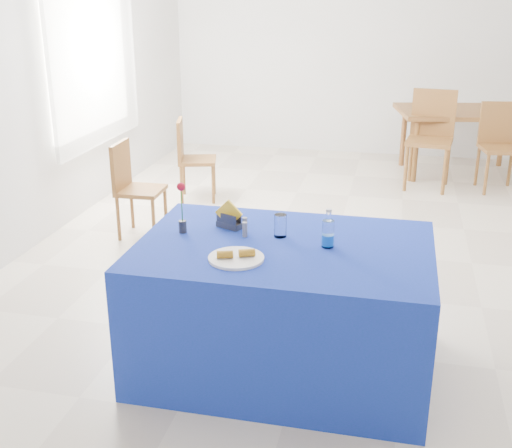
{
  "coord_description": "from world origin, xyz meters",
  "views": [
    {
      "loc": [
        0.45,
        -4.96,
        2.08
      ],
      "look_at": [
        -0.23,
        -1.92,
        0.92
      ],
      "focal_mm": 45.0,
      "sensor_mm": 36.0,
      "label": 1
    }
  ],
  "objects_px": {
    "blue_table": "(283,307)",
    "oak_table": "(464,116)",
    "plate": "(236,258)",
    "chair_win_a": "(132,183)",
    "chair_bg_left": "(431,132)",
    "water_bottle": "(328,234)",
    "chair_win_b": "(190,154)",
    "chair_bg_right": "(500,140)"
  },
  "relations": [
    {
      "from": "blue_table",
      "to": "oak_table",
      "type": "bearing_deg",
      "value": 74.08
    },
    {
      "from": "plate",
      "to": "blue_table",
      "type": "bearing_deg",
      "value": 51.09
    },
    {
      "from": "plate",
      "to": "chair_win_a",
      "type": "height_order",
      "value": "chair_win_a"
    },
    {
      "from": "plate",
      "to": "chair_bg_left",
      "type": "xyz_separation_m",
      "value": [
        1.11,
        4.17,
        -0.16
      ]
    },
    {
      "from": "oak_table",
      "to": "chair_win_a",
      "type": "xyz_separation_m",
      "value": [
        -2.95,
        -2.72,
        -0.2
      ]
    },
    {
      "from": "plate",
      "to": "chair_win_a",
      "type": "xyz_separation_m",
      "value": [
        -1.46,
        2.04,
        -0.29
      ]
    },
    {
      "from": "plate",
      "to": "chair_win_a",
      "type": "relative_size",
      "value": 0.35
    },
    {
      "from": "water_bottle",
      "to": "oak_table",
      "type": "height_order",
      "value": "water_bottle"
    },
    {
      "from": "oak_table",
      "to": "chair_win_b",
      "type": "relative_size",
      "value": 1.96
    },
    {
      "from": "chair_win_b",
      "to": "plate",
      "type": "bearing_deg",
      "value": -172.2
    },
    {
      "from": "blue_table",
      "to": "chair_win_b",
      "type": "height_order",
      "value": "chair_win_b"
    },
    {
      "from": "water_bottle",
      "to": "chair_win_a",
      "type": "height_order",
      "value": "water_bottle"
    },
    {
      "from": "plate",
      "to": "blue_table",
      "type": "xyz_separation_m",
      "value": [
        0.21,
        0.25,
        -0.39
      ]
    },
    {
      "from": "water_bottle",
      "to": "chair_bg_right",
      "type": "distance_m",
      "value": 4.2
    },
    {
      "from": "chair_win_a",
      "to": "plate",
      "type": "bearing_deg",
      "value": -146.25
    },
    {
      "from": "chair_bg_left",
      "to": "plate",
      "type": "bearing_deg",
      "value": -97.58
    },
    {
      "from": "water_bottle",
      "to": "chair_bg_left",
      "type": "height_order",
      "value": "chair_bg_left"
    },
    {
      "from": "chair_win_a",
      "to": "chair_bg_left",
      "type": "bearing_deg",
      "value": -52.15
    },
    {
      "from": "chair_bg_right",
      "to": "chair_win_a",
      "type": "height_order",
      "value": "chair_bg_right"
    },
    {
      "from": "oak_table",
      "to": "chair_win_a",
      "type": "distance_m",
      "value": 4.01
    },
    {
      "from": "plate",
      "to": "chair_bg_right",
      "type": "distance_m",
      "value": 4.61
    },
    {
      "from": "chair_win_b",
      "to": "chair_bg_left",
      "type": "bearing_deg",
      "value": -81.23
    },
    {
      "from": "blue_table",
      "to": "chair_win_b",
      "type": "bearing_deg",
      "value": 117.45
    },
    {
      "from": "chair_win_b",
      "to": "blue_table",
      "type": "bearing_deg",
      "value": -167.12
    },
    {
      "from": "chair_bg_left",
      "to": "chair_bg_right",
      "type": "relative_size",
      "value": 1.12
    },
    {
      "from": "blue_table",
      "to": "chair_bg_right",
      "type": "xyz_separation_m",
      "value": [
        1.63,
        3.97,
        0.16
      ]
    },
    {
      "from": "plate",
      "to": "chair_bg_left",
      "type": "distance_m",
      "value": 4.32
    },
    {
      "from": "plate",
      "to": "water_bottle",
      "type": "bearing_deg",
      "value": 32.1
    },
    {
      "from": "blue_table",
      "to": "chair_bg_right",
      "type": "distance_m",
      "value": 4.3
    },
    {
      "from": "oak_table",
      "to": "chair_bg_left",
      "type": "distance_m",
      "value": 0.71
    },
    {
      "from": "chair_win_b",
      "to": "water_bottle",
      "type": "bearing_deg",
      "value": -163.41
    },
    {
      "from": "blue_table",
      "to": "chair_bg_left",
      "type": "distance_m",
      "value": 4.02
    },
    {
      "from": "blue_table",
      "to": "chair_win_b",
      "type": "distance_m",
      "value": 3.24
    },
    {
      "from": "chair_bg_left",
      "to": "chair_win_a",
      "type": "xyz_separation_m",
      "value": [
        -2.57,
        -2.12,
        -0.12
      ]
    },
    {
      "from": "chair_win_a",
      "to": "chair_win_b",
      "type": "bearing_deg",
      "value": -10.49
    },
    {
      "from": "blue_table",
      "to": "water_bottle",
      "type": "height_order",
      "value": "water_bottle"
    },
    {
      "from": "water_bottle",
      "to": "chair_win_b",
      "type": "distance_m",
      "value": 3.36
    },
    {
      "from": "blue_table",
      "to": "water_bottle",
      "type": "xyz_separation_m",
      "value": [
        0.23,
        0.02,
        0.45
      ]
    },
    {
      "from": "water_bottle",
      "to": "chair_win_a",
      "type": "relative_size",
      "value": 0.26
    },
    {
      "from": "chair_bg_left",
      "to": "blue_table",
      "type": "bearing_deg",
      "value": -95.69
    },
    {
      "from": "chair_bg_left",
      "to": "chair_bg_right",
      "type": "distance_m",
      "value": 0.73
    },
    {
      "from": "chair_bg_right",
      "to": "chair_win_b",
      "type": "distance_m",
      "value": 3.31
    }
  ]
}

